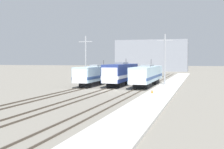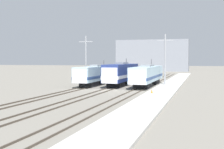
% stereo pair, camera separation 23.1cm
% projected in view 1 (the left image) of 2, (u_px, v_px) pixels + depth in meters
% --- Properties ---
extents(ground_plane, '(400.00, 400.00, 0.00)m').
position_uv_depth(ground_plane, '(107.00, 90.00, 49.82)').
color(ground_plane, slate).
extents(rail_pair_far_left, '(1.51, 120.00, 0.15)m').
position_uv_depth(rail_pair_far_left, '(79.00, 89.00, 51.14)').
color(rail_pair_far_left, '#4C4238').
rests_on(rail_pair_far_left, ground_plane).
extents(rail_pair_center, '(1.51, 120.00, 0.15)m').
position_uv_depth(rail_pair_center, '(107.00, 90.00, 49.82)').
color(rail_pair_center, '#4C4238').
rests_on(rail_pair_center, ground_plane).
extents(rail_pair_far_right, '(1.51, 120.00, 0.15)m').
position_uv_depth(rail_pair_far_right, '(137.00, 90.00, 48.49)').
color(rail_pair_far_right, '#4C4238').
rests_on(rail_pair_far_right, ground_plane).
extents(locomotive_far_left, '(2.86, 18.49, 4.73)m').
position_uv_depth(locomotive_far_left, '(97.00, 74.00, 59.68)').
color(locomotive_far_left, '#232326').
rests_on(locomotive_far_left, ground_plane).
extents(locomotive_center, '(3.00, 16.44, 5.09)m').
position_uv_depth(locomotive_center, '(121.00, 74.00, 58.19)').
color(locomotive_center, black).
rests_on(locomotive_center, ground_plane).
extents(locomotive_far_right, '(3.11, 19.74, 4.97)m').
position_uv_depth(locomotive_far_right, '(147.00, 75.00, 57.28)').
color(locomotive_far_right, '#232326').
rests_on(locomotive_far_right, ground_plane).
extents(catenary_tower_left, '(2.90, 0.30, 9.55)m').
position_uv_depth(catenary_tower_left, '(86.00, 59.00, 61.74)').
color(catenary_tower_left, gray).
rests_on(catenary_tower_left, ground_plane).
extents(catenary_tower_right, '(2.90, 0.30, 9.55)m').
position_uv_depth(catenary_tower_right, '(165.00, 58.00, 57.48)').
color(catenary_tower_right, gray).
rests_on(catenary_tower_right, ground_plane).
extents(platform, '(4.00, 120.00, 0.26)m').
position_uv_depth(platform, '(164.00, 91.00, 47.36)').
color(platform, '#B7B5AD').
rests_on(platform, ground_plane).
extents(traffic_cone, '(0.30, 0.30, 0.57)m').
position_uv_depth(traffic_cone, '(152.00, 91.00, 42.75)').
color(traffic_cone, orange).
rests_on(traffic_cone, platform).
extents(depot_building, '(30.11, 8.13, 13.14)m').
position_uv_depth(depot_building, '(151.00, 56.00, 132.22)').
color(depot_building, gray).
rests_on(depot_building, ground_plane).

